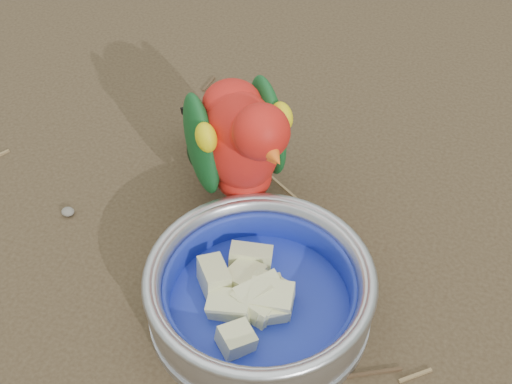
% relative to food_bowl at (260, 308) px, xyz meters
% --- Properties ---
extents(ground, '(60.00, 60.00, 0.00)m').
position_rel_food_bowl_xyz_m(ground, '(-0.03, -0.08, -0.01)').
color(ground, '#443423').
extents(food_bowl, '(0.22, 0.22, 0.02)m').
position_rel_food_bowl_xyz_m(food_bowl, '(0.00, 0.00, 0.00)').
color(food_bowl, '#B2B2BA').
rests_on(food_bowl, ground).
extents(bowl_wall, '(0.22, 0.22, 0.04)m').
position_rel_food_bowl_xyz_m(bowl_wall, '(0.00, 0.00, 0.03)').
color(bowl_wall, '#B2B2BA').
rests_on(bowl_wall, food_bowl).
extents(fruit_wedges, '(0.13, 0.13, 0.03)m').
position_rel_food_bowl_xyz_m(fruit_wedges, '(0.00, 0.00, 0.02)').
color(fruit_wedges, beige).
rests_on(fruit_wedges, food_bowl).
extents(lory_parrot, '(0.22, 0.23, 0.18)m').
position_rel_food_bowl_xyz_m(lory_parrot, '(-0.07, 0.13, 0.08)').
color(lory_parrot, red).
rests_on(lory_parrot, ground).
extents(ground_debris, '(0.90, 0.80, 0.01)m').
position_rel_food_bowl_xyz_m(ground_debris, '(-0.05, -0.08, -0.01)').
color(ground_debris, olive).
rests_on(ground_debris, ground).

